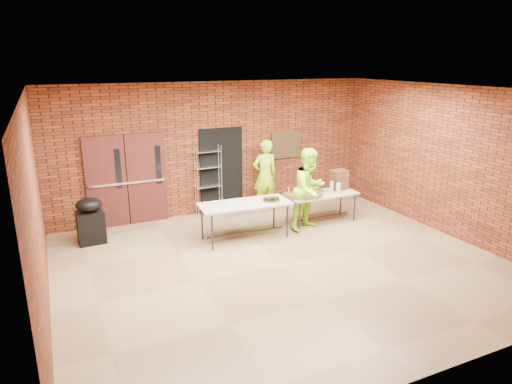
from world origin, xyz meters
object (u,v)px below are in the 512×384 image
Objects in this scene: wire_rack at (208,181)px; table_left at (245,206)px; table_right at (322,196)px; covered_grill at (90,220)px; volunteer_woman at (265,175)px; volunteer_man at (310,189)px; coffee_dispenser at (339,180)px.

table_left is (0.18, -1.81, -0.14)m from wire_rack.
covered_grill reaches higher than table_right.
volunteer_woman is at bearing 55.10° from table_left.
volunteer_man is at bearing 100.54° from volunteer_woman.
volunteer_woman reaches higher than table_left.
coffee_dispenser is at bearing -10.84° from covered_grill.
table_left is 2.01× the size of covered_grill.
table_right is 0.67m from coffee_dispenser.
table_left reaches higher than table_right.
covered_grill is (-2.83, -0.69, -0.37)m from wire_rack.
coffee_dispenser is at bearing -29.88° from wire_rack.
coffee_dispenser is at bearing 3.81° from volunteer_man.
table_left is 2.04m from table_right.
volunteer_woman is (1.42, -0.22, 0.04)m from wire_rack.
table_right is at bearing -38.47° from wire_rack.
wire_rack is 2.94m from covered_grill.
table_left is 2.64m from coffee_dispenser.
wire_rack is 0.93× the size of volunteer_man.
table_right is 1.74× the size of covered_grill.
volunteer_man is at bearing -49.55° from wire_rack.
volunteer_man is (1.72, -1.87, 0.06)m from wire_rack.
volunteer_woman is (4.25, 0.47, 0.41)m from covered_grill.
volunteer_woman is (-0.79, 1.40, 0.26)m from table_right.
coffee_dispenser is (0.58, 0.16, 0.29)m from table_right.
volunteer_man reaches higher than volunteer_woman.
covered_grill is at bearing 148.32° from volunteer_man.
table_right is at bearing -13.47° from covered_grill.
wire_rack is 1.44m from volunteer_woman.
covered_grill is (-5.04, 0.93, -0.15)m from table_right.
coffee_dispenser is 0.47× the size of covered_grill.
covered_grill is at bearing 6.41° from volunteer_woman.
volunteer_man reaches higher than table_left.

